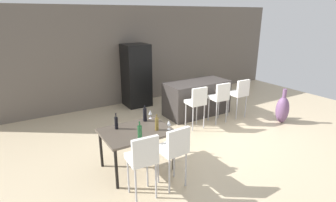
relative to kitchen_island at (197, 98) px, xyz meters
name	(u,v)px	position (x,y,z in m)	size (l,w,h in m)	color
ground_plane	(212,132)	(-0.40, -1.15, -0.46)	(10.00, 10.00, 0.00)	#C6B28E
back_wall	(149,54)	(-0.40, 1.99, 0.99)	(10.00, 0.12, 2.90)	#665B51
kitchen_island	(197,98)	(0.00, 0.00, 0.00)	(1.76, 0.82, 0.92)	#383330
bar_chair_left	(197,101)	(-0.61, -0.79, 0.24)	(0.42, 0.42, 1.05)	white
bar_chair_middle	(220,96)	(0.12, -0.79, 0.24)	(0.42, 0.42, 1.05)	white
bar_chair_right	(240,92)	(0.81, -0.79, 0.24)	(0.41, 0.41, 1.05)	white
dining_table	(136,134)	(-2.58, -1.66, 0.21)	(1.19, 0.88, 0.74)	#4C4238
dining_chair_near	(143,157)	(-2.85, -2.46, 0.24)	(0.42, 0.42, 1.05)	white
dining_chair_far	(174,148)	(-2.31, -2.46, 0.24)	(0.42, 0.42, 1.05)	white
wine_bottle_middle	(116,123)	(-2.84, -1.41, 0.39)	(0.06, 0.06, 0.30)	black
wine_bottle_far	(140,133)	(-2.68, -2.03, 0.41)	(0.07, 0.07, 0.32)	#194723
wine_bottle_right	(157,124)	(-2.26, -1.82, 0.40)	(0.06, 0.06, 0.29)	brown
wine_bottle_corner	(145,115)	(-2.25, -1.35, 0.41)	(0.08, 0.08, 0.31)	black
wine_glass_left	(150,112)	(-2.11, -1.29, 0.40)	(0.07, 0.07, 0.17)	silver
wine_glass_near	(169,123)	(-2.07, -1.91, 0.40)	(0.07, 0.07, 0.17)	silver
refrigerator	(136,76)	(-1.09, 1.55, 0.46)	(0.72, 0.68, 1.84)	black
floor_vase	(282,109)	(1.50, -1.63, -0.11)	(0.32, 0.32, 0.89)	#704C75
potted_plant	(208,84)	(1.66, 1.54, -0.16)	(0.33, 0.33, 0.53)	#996B4C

